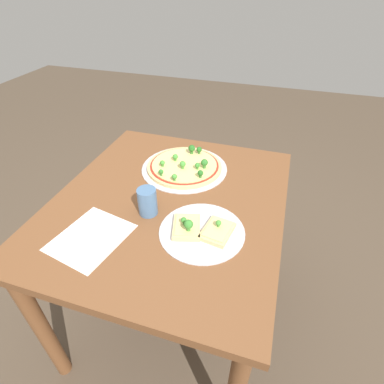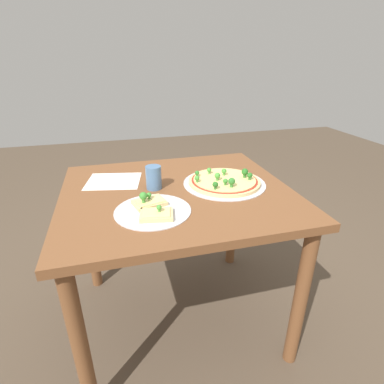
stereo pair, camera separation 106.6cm
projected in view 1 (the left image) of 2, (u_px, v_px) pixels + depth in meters
name	position (u px, v px, depth m)	size (l,w,h in m)	color
ground_plane	(175.00, 307.00, 1.67)	(8.00, 8.00, 0.00)	brown
dining_table	(170.00, 220.00, 1.27)	(1.03, 0.90, 0.78)	brown
pizza_tray_whole	(185.00, 166.00, 1.37)	(0.39, 0.39, 0.07)	silver
pizza_tray_slice	(201.00, 230.00, 1.05)	(0.30, 0.30, 0.07)	silver
drinking_cup	(147.00, 202.00, 1.10)	(0.07, 0.07, 0.11)	#4C7099
paper_menu	(91.00, 237.00, 1.03)	(0.25, 0.21, 0.00)	white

